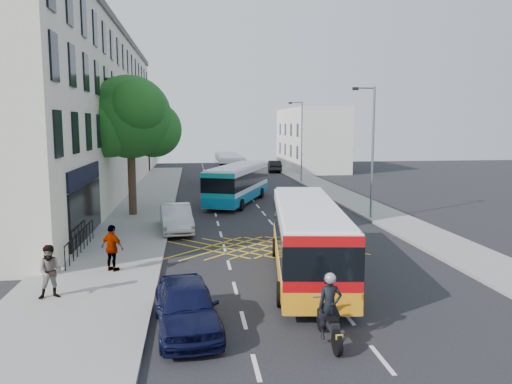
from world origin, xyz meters
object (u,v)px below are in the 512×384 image
object	(u,v)px
lamp_near	(371,145)
bus_mid	(238,183)
bus_far	(229,169)
parked_car_silver	(176,218)
parked_car_blue	(186,306)
bus_near	(307,238)
pedestrian_near	(51,272)
street_tree	(130,118)
motorbike	(329,310)
distant_car_grey	(226,169)
pedestrian_far	(112,248)
distant_car_dark	(274,166)
red_hatchback	(300,197)
lamp_far	(301,137)
distant_car_silver	(258,173)

from	to	relation	value
lamp_near	bus_mid	xyz separation A→B (m)	(-7.45, 7.80, -3.11)
bus_far	parked_car_silver	world-z (taller)	bus_far
parked_car_blue	parked_car_silver	bearing A→B (deg)	86.72
bus_near	pedestrian_near	bearing A→B (deg)	-160.56
street_tree	motorbike	bearing A→B (deg)	-69.42
bus_near	distant_car_grey	bearing A→B (deg)	98.55
street_tree	bus_near	bearing A→B (deg)	-59.14
lamp_near	bus_far	size ratio (longest dim) A/B	0.77
bus_far	pedestrian_far	size ratio (longest dim) A/B	5.67
lamp_near	pedestrian_far	bearing A→B (deg)	-145.28
pedestrian_near	distant_car_dark	bearing A→B (deg)	58.28
street_tree	pedestrian_far	size ratio (longest dim) A/B	4.78
lamp_near	bus_near	bearing A→B (deg)	-120.89
bus_far	pedestrian_near	size ratio (longest dim) A/B	5.79
parked_car_silver	red_hatchback	distance (m)	11.71
bus_mid	bus_far	world-z (taller)	bus_far
bus_near	parked_car_silver	size ratio (longest dim) A/B	2.27
bus_mid	distant_car_grey	world-z (taller)	bus_mid
lamp_far	bus_far	xyz separation A→B (m)	(-7.24, -0.19, -3.07)
motorbike	parked_car_blue	size ratio (longest dim) A/B	0.51
bus_mid	pedestrian_far	world-z (taller)	bus_mid
distant_car_grey	street_tree	bearing A→B (deg)	-98.76
street_tree	lamp_near	size ratio (longest dim) A/B	1.10
motorbike	distant_car_silver	size ratio (longest dim) A/B	0.60
lamp_far	parked_car_blue	distance (m)	37.42
distant_car_grey	distant_car_silver	distance (m)	5.71
parked_car_blue	distant_car_grey	distance (m)	45.31
distant_car_grey	distant_car_silver	bearing A→B (deg)	-48.25
distant_car_grey	motorbike	bearing A→B (deg)	-82.87
pedestrian_far	red_hatchback	bearing A→B (deg)	-90.70
bus_far	bus_near	bearing A→B (deg)	-88.32
lamp_near	pedestrian_near	size ratio (longest dim) A/B	4.43
distant_car_grey	distant_car_dark	bearing A→B (deg)	29.44
lamp_far	distant_car_silver	xyz separation A→B (m)	(-3.70, 4.87, -3.98)
bus_near	red_hatchback	world-z (taller)	bus_near
parked_car_blue	pedestrian_near	bearing A→B (deg)	141.10
bus_far	red_hatchback	world-z (taller)	bus_far
bus_near	distant_car_dark	distance (m)	43.30
parked_car_blue	lamp_far	bearing A→B (deg)	66.40
bus_near	distant_car_dark	world-z (taller)	bus_near
street_tree	pedestrian_near	xyz separation A→B (m)	(-0.85, -15.63, -5.24)
lamp_near	distant_car_grey	bearing A→B (deg)	103.13
bus_mid	lamp_near	bearing A→B (deg)	-25.36
bus_mid	distant_car_dark	xyz separation A→B (m)	(6.75, 24.29, -0.79)
distant_car_grey	pedestrian_near	world-z (taller)	pedestrian_near
street_tree	distant_car_dark	bearing A→B (deg)	64.31
street_tree	bus_near	size ratio (longest dim) A/B	0.84
motorbike	distant_car_grey	world-z (taller)	motorbike
motorbike	pedestrian_far	bearing A→B (deg)	133.13
distant_car_silver	pedestrian_near	xyz separation A→B (m)	(-11.86, -37.54, 0.42)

